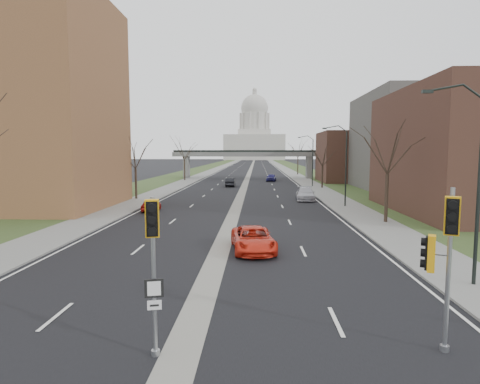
# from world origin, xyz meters

# --- Properties ---
(ground) EXTENTS (700.00, 700.00, 0.00)m
(ground) POSITION_xyz_m (0.00, 0.00, 0.00)
(ground) COLOR black
(ground) RESTS_ON ground
(road_surface) EXTENTS (20.00, 600.00, 0.01)m
(road_surface) POSITION_xyz_m (0.00, 150.00, 0.01)
(road_surface) COLOR black
(road_surface) RESTS_ON ground
(median_strip) EXTENTS (1.20, 600.00, 0.02)m
(median_strip) POSITION_xyz_m (0.00, 150.00, 0.00)
(median_strip) COLOR gray
(median_strip) RESTS_ON ground
(sidewalk_right) EXTENTS (4.00, 600.00, 0.12)m
(sidewalk_right) POSITION_xyz_m (12.00, 150.00, 0.06)
(sidewalk_right) COLOR gray
(sidewalk_right) RESTS_ON ground
(sidewalk_left) EXTENTS (4.00, 600.00, 0.12)m
(sidewalk_left) POSITION_xyz_m (-12.00, 150.00, 0.06)
(sidewalk_left) COLOR gray
(sidewalk_left) RESTS_ON ground
(grass_verge_right) EXTENTS (8.00, 600.00, 0.10)m
(grass_verge_right) POSITION_xyz_m (18.00, 150.00, 0.05)
(grass_verge_right) COLOR #2E3D1C
(grass_verge_right) RESTS_ON ground
(grass_verge_left) EXTENTS (8.00, 600.00, 0.10)m
(grass_verge_left) POSITION_xyz_m (-18.00, 150.00, 0.05)
(grass_verge_left) COLOR #2E3D1C
(grass_verge_left) RESTS_ON ground
(commercial_block_mid) EXTENTS (18.00, 22.00, 15.00)m
(commercial_block_mid) POSITION_xyz_m (28.00, 52.00, 7.50)
(commercial_block_mid) COLOR #56534E
(commercial_block_mid) RESTS_ON ground
(commercial_block_far) EXTENTS (14.00, 14.00, 10.00)m
(commercial_block_far) POSITION_xyz_m (22.00, 70.00, 5.00)
(commercial_block_far) COLOR #4C2E23
(commercial_block_far) RESTS_ON ground
(pedestrian_bridge) EXTENTS (34.00, 3.00, 6.45)m
(pedestrian_bridge) POSITION_xyz_m (0.00, 80.00, 4.84)
(pedestrian_bridge) COLOR slate
(pedestrian_bridge) RESTS_ON ground
(capitol) EXTENTS (48.00, 42.00, 55.75)m
(capitol) POSITION_xyz_m (0.00, 320.00, 18.60)
(capitol) COLOR beige
(capitol) RESTS_ON ground
(streetlight_near) EXTENTS (2.61, 0.20, 8.70)m
(streetlight_near) POSITION_xyz_m (10.99, 6.00, 6.95)
(streetlight_near) COLOR black
(streetlight_near) RESTS_ON sidewalk_right
(streetlight_mid) EXTENTS (2.61, 0.20, 8.70)m
(streetlight_mid) POSITION_xyz_m (10.99, 32.00, 6.95)
(streetlight_mid) COLOR black
(streetlight_mid) RESTS_ON sidewalk_right
(streetlight_far) EXTENTS (2.61, 0.20, 8.70)m
(streetlight_far) POSITION_xyz_m (10.99, 58.00, 6.95)
(streetlight_far) COLOR black
(streetlight_far) RESTS_ON sidewalk_right
(tree_left_b) EXTENTS (6.75, 6.75, 8.81)m
(tree_left_b) POSITION_xyz_m (-13.00, 38.00, 6.23)
(tree_left_b) COLOR #382B21
(tree_left_b) RESTS_ON sidewalk_left
(tree_left_c) EXTENTS (7.65, 7.65, 9.99)m
(tree_left_c) POSITION_xyz_m (-13.00, 72.00, 7.04)
(tree_left_c) COLOR #382B21
(tree_left_c) RESTS_ON sidewalk_left
(tree_right_a) EXTENTS (7.20, 7.20, 9.40)m
(tree_right_a) POSITION_xyz_m (13.00, 22.00, 6.64)
(tree_right_a) COLOR #382B21
(tree_right_a) RESTS_ON sidewalk_right
(tree_right_b) EXTENTS (6.30, 6.30, 8.22)m
(tree_right_b) POSITION_xyz_m (13.00, 55.00, 5.82)
(tree_right_b) COLOR #382B21
(tree_right_b) RESTS_ON sidewalk_right
(tree_right_c) EXTENTS (7.65, 7.65, 9.99)m
(tree_right_c) POSITION_xyz_m (13.00, 95.00, 7.04)
(tree_right_c) COLOR #382B21
(tree_right_c) RESTS_ON sidewalk_right
(signal_pole_median) EXTENTS (0.59, 0.78, 4.67)m
(signal_pole_median) POSITION_xyz_m (-0.65, -0.85, 3.25)
(signal_pole_median) COLOR gray
(signal_pole_median) RESTS_ON ground
(signal_pole_right) EXTENTS (0.82, 1.13, 4.91)m
(signal_pole_right) POSITION_xyz_m (7.58, -0.06, 3.21)
(signal_pole_right) COLOR gray
(signal_pole_right) RESTS_ON ground
(car_left_near) EXTENTS (1.75, 3.88, 1.29)m
(car_left_near) POSITION_xyz_m (-8.46, 28.09, 0.65)
(car_left_near) COLOR #AA1813
(car_left_near) RESTS_ON ground
(car_left_far) EXTENTS (1.57, 4.50, 1.48)m
(car_left_far) POSITION_xyz_m (-2.39, 57.89, 0.74)
(car_left_far) COLOR black
(car_left_far) RESTS_ON ground
(car_right_near) EXTENTS (3.02, 5.43, 1.44)m
(car_right_near) POSITION_xyz_m (2.00, 12.03, 0.72)
(car_right_near) COLOR red
(car_right_near) RESTS_ON ground
(car_right_mid) EXTENTS (2.59, 5.60, 1.58)m
(car_right_mid) POSITION_xyz_m (8.23, 38.12, 0.79)
(car_right_mid) COLOR #B0AFB7
(car_right_mid) RESTS_ON ground
(car_right_far) EXTENTS (2.39, 4.75, 1.55)m
(car_right_far) POSITION_xyz_m (5.18, 71.15, 0.78)
(car_right_far) COLOR navy
(car_right_far) RESTS_ON ground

